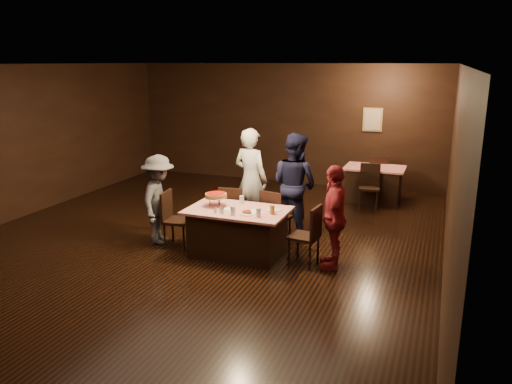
# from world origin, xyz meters

# --- Properties ---
(room) EXTENTS (10.00, 10.04, 3.02)m
(room) POSITION_xyz_m (0.00, 0.01, 2.14)
(room) COLOR black
(room) RESTS_ON ground
(main_table) EXTENTS (1.60, 1.00, 0.77)m
(main_table) POSITION_xyz_m (0.88, -0.15, 0.39)
(main_table) COLOR #AD110B
(main_table) RESTS_ON ground
(back_table) EXTENTS (1.30, 0.90, 0.77)m
(back_table) POSITION_xyz_m (2.45, 3.95, 0.39)
(back_table) COLOR red
(back_table) RESTS_ON ground
(chair_far_left) EXTENTS (0.47, 0.47, 0.95)m
(chair_far_left) POSITION_xyz_m (0.48, 0.60, 0.47)
(chair_far_left) COLOR black
(chair_far_left) RESTS_ON ground
(chair_far_right) EXTENTS (0.50, 0.50, 0.95)m
(chair_far_right) POSITION_xyz_m (1.28, 0.60, 0.47)
(chair_far_right) COLOR black
(chair_far_right) RESTS_ON ground
(chair_end_left) EXTENTS (0.47, 0.47, 0.95)m
(chair_end_left) POSITION_xyz_m (-0.22, -0.15, 0.47)
(chair_end_left) COLOR black
(chair_end_left) RESTS_ON ground
(chair_end_right) EXTENTS (0.47, 0.47, 0.95)m
(chair_end_right) POSITION_xyz_m (1.98, -0.15, 0.47)
(chair_end_right) COLOR black
(chair_end_right) RESTS_ON ground
(chair_back_near) EXTENTS (0.47, 0.47, 0.95)m
(chair_back_near) POSITION_xyz_m (2.45, 3.25, 0.47)
(chair_back_near) COLOR black
(chair_back_near) RESTS_ON ground
(chair_back_far) EXTENTS (0.49, 0.49, 0.95)m
(chair_back_far) POSITION_xyz_m (2.45, 4.55, 0.47)
(chair_back_far) COLOR black
(chair_back_far) RESTS_ON ground
(diner_white_jacket) EXTENTS (0.78, 0.61, 1.90)m
(diner_white_jacket) POSITION_xyz_m (0.59, 1.13, 0.95)
(diner_white_jacket) COLOR silver
(diner_white_jacket) RESTS_ON ground
(diner_navy_hoodie) EXTENTS (1.10, 0.99, 1.85)m
(diner_navy_hoodie) POSITION_xyz_m (1.42, 1.15, 0.92)
(diner_navy_hoodie) COLOR black
(diner_navy_hoodie) RESTS_ON ground
(diner_grey_knit) EXTENTS (0.77, 1.09, 1.54)m
(diner_grey_knit) POSITION_xyz_m (-0.60, -0.10, 0.77)
(diner_grey_knit) COLOR #4D4D51
(diner_grey_knit) RESTS_ON ground
(diner_red_shirt) EXTENTS (0.57, 0.99, 1.59)m
(diner_red_shirt) POSITION_xyz_m (2.41, -0.08, 0.79)
(diner_red_shirt) COLOR #A1252F
(diner_red_shirt) RESTS_ON ground
(pizza_stand) EXTENTS (0.38, 0.38, 0.22)m
(pizza_stand) POSITION_xyz_m (0.48, -0.10, 0.95)
(pizza_stand) COLOR black
(pizza_stand) RESTS_ON main_table
(plate_with_slice) EXTENTS (0.25, 0.25, 0.06)m
(plate_with_slice) POSITION_xyz_m (1.13, -0.33, 0.80)
(plate_with_slice) COLOR white
(plate_with_slice) RESTS_ON main_table
(plate_empty) EXTENTS (0.25, 0.25, 0.01)m
(plate_empty) POSITION_xyz_m (1.43, -0.00, 0.78)
(plate_empty) COLOR white
(plate_empty) RESTS_ON main_table
(glass_front_left) EXTENTS (0.08, 0.08, 0.14)m
(glass_front_left) POSITION_xyz_m (0.93, -0.45, 0.84)
(glass_front_left) COLOR silver
(glass_front_left) RESTS_ON main_table
(glass_front_right) EXTENTS (0.08, 0.08, 0.14)m
(glass_front_right) POSITION_xyz_m (1.33, -0.40, 0.84)
(glass_front_right) COLOR silver
(glass_front_right) RESTS_ON main_table
(glass_amber) EXTENTS (0.08, 0.08, 0.14)m
(glass_amber) POSITION_xyz_m (1.48, -0.20, 0.84)
(glass_amber) COLOR #BF7F26
(glass_amber) RESTS_ON main_table
(glass_back) EXTENTS (0.08, 0.08, 0.14)m
(glass_back) POSITION_xyz_m (0.83, 0.15, 0.84)
(glass_back) COLOR silver
(glass_back) RESTS_ON main_table
(condiments) EXTENTS (0.17, 0.10, 0.09)m
(condiments) POSITION_xyz_m (0.70, -0.44, 0.82)
(condiments) COLOR silver
(condiments) RESTS_ON main_table
(napkin_center) EXTENTS (0.19, 0.19, 0.01)m
(napkin_center) POSITION_xyz_m (1.18, -0.15, 0.77)
(napkin_center) COLOR white
(napkin_center) RESTS_ON main_table
(napkin_left) EXTENTS (0.21, 0.21, 0.01)m
(napkin_left) POSITION_xyz_m (0.73, -0.20, 0.77)
(napkin_left) COLOR white
(napkin_left) RESTS_ON main_table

